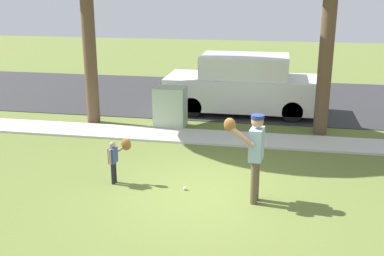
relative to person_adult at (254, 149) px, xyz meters
name	(u,v)px	position (x,y,z in m)	size (l,w,h in m)	color
ground_plane	(227,140)	(-0.89, 3.65, -1.09)	(48.00, 48.00, 0.00)	olive
sidewalk_strip	(228,138)	(-0.89, 3.75, -1.06)	(36.00, 1.20, 0.06)	beige
road_surface	(243,98)	(-0.89, 8.75, -1.08)	(36.00, 6.80, 0.02)	#2D2D30
person_adult	(254,149)	(0.00, 0.00, 0.00)	(0.75, 0.62, 1.74)	brown
person_child	(117,154)	(-2.85, 0.39, -0.45)	(0.45, 0.36, 0.98)	black
baseball	(185,188)	(-1.39, 0.29, -1.05)	(0.07, 0.07, 0.07)	white
utility_cabinet	(170,107)	(-2.70, 4.63, -0.49)	(0.89, 0.72, 1.20)	#9EB293
parked_van_white	(244,86)	(-0.71, 6.62, -0.19)	(5.00, 1.95, 1.88)	silver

